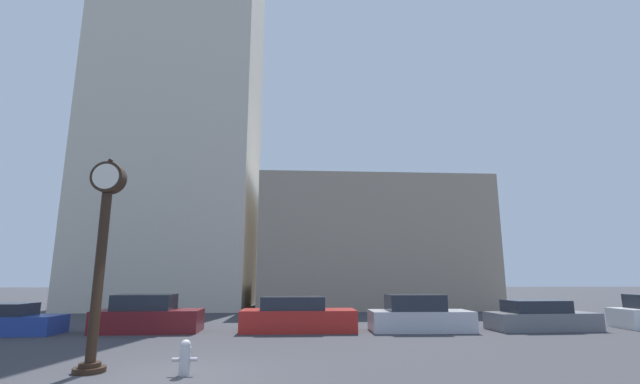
% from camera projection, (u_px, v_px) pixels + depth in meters
% --- Properties ---
extents(ground_plane, '(200.00, 200.00, 0.00)m').
position_uv_depth(ground_plane, '(169.00, 377.00, 9.36)').
color(ground_plane, '#38383D').
extents(building_tall_tower, '(11.85, 12.00, 35.98)m').
position_uv_depth(building_tall_tower, '(186.00, 87.00, 35.99)').
color(building_tall_tower, beige).
rests_on(building_tall_tower, ground_plane).
extents(building_storefront_row, '(16.49, 12.00, 9.31)m').
position_uv_depth(building_storefront_row, '(366.00, 246.00, 34.30)').
color(building_storefront_row, gray).
rests_on(building_storefront_row, ground_plane).
extents(street_clock, '(0.78, 0.72, 5.11)m').
position_uv_depth(street_clock, '(102.00, 246.00, 10.39)').
color(street_clock, black).
rests_on(street_clock, ground_plane).
extents(car_blue, '(4.25, 1.75, 1.17)m').
position_uv_depth(car_blue, '(1.00, 321.00, 16.53)').
color(car_blue, '#28429E').
rests_on(car_blue, ground_plane).
extents(car_maroon, '(4.16, 2.01, 1.49)m').
position_uv_depth(car_maroon, '(148.00, 316.00, 17.32)').
color(car_maroon, maroon).
rests_on(car_maroon, ground_plane).
extents(car_red, '(4.69, 1.95, 1.39)m').
position_uv_depth(car_red, '(297.00, 317.00, 17.53)').
color(car_red, red).
rests_on(car_red, ground_plane).
extents(car_silver, '(4.17, 1.95, 1.47)m').
position_uv_depth(car_silver, '(419.00, 316.00, 17.64)').
color(car_silver, '#BCBCC1').
rests_on(car_silver, ground_plane).
extents(car_grey, '(4.44, 1.90, 1.22)m').
position_uv_depth(car_grey, '(540.00, 317.00, 17.99)').
color(car_grey, slate).
rests_on(car_grey, ground_plane).
extents(fire_hydrant_near, '(0.56, 0.24, 0.76)m').
position_uv_depth(fire_hydrant_near, '(185.00, 357.00, 9.62)').
color(fire_hydrant_near, '#B7B7BC').
rests_on(fire_hydrant_near, ground_plane).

